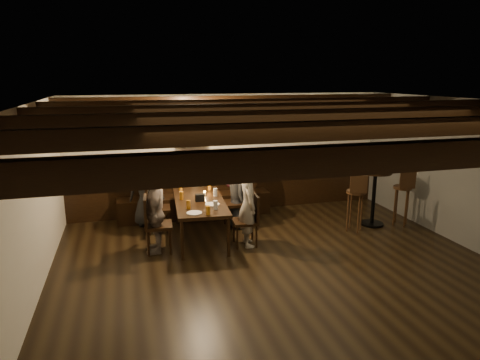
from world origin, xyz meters
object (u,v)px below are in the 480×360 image
object	(u,v)px
dining_table	(200,203)
person_left_far	(155,213)
chair_right_far	(246,230)
chair_left_far	(158,235)
person_bench_centre	(194,190)
bar_stool_right	(401,205)
person_left_near	(155,200)
person_right_near	(238,193)
person_bench_right	(241,186)
person_right_far	(248,205)
bar_stool_left	(355,210)
chair_left_near	(158,217)
person_bench_left	(147,190)
high_top_table	(374,189)
chair_right_near	(236,212)

from	to	relation	value
dining_table	person_left_far	bearing A→B (deg)	-149.04
dining_table	chair_right_far	world-z (taller)	chair_right_far
chair_left_far	person_bench_centre	distance (m)	1.69
chair_left_far	bar_stool_right	bearing A→B (deg)	95.20
person_left_near	person_right_near	bearing A→B (deg)	90.00
person_bench_centre	person_left_far	xyz separation A→B (m)	(-0.86, -1.44, 0.06)
person_bench_centre	person_bench_right	xyz separation A→B (m)	(0.89, -0.22, 0.07)
person_right_far	bar_stool_right	distance (m)	3.06
bar_stool_left	chair_left_near	bearing A→B (deg)	-177.16
person_left_near	person_bench_left	bearing A→B (deg)	-161.57
person_right_near	high_top_table	distance (m)	2.54
chair_left_near	bar_stool_left	bearing A→B (deg)	79.99
chair_right_near	chair_left_near	bearing A→B (deg)	90.00
chair_right_far	person_bench_right	bearing A→B (deg)	-7.67
chair_right_far	chair_left_far	bearing A→B (deg)	90.00
person_bench_centre	bar_stool_left	distance (m)	3.04
chair_left_near	person_right_near	bearing A→B (deg)	90.00
person_right_far	bar_stool_right	world-z (taller)	person_right_far
chair_left_far	person_bench_left	size ratio (longest dim) A/B	0.69
person_left_far	high_top_table	bearing A→B (deg)	97.47
person_bench_left	person_left_near	bearing A→B (deg)	108.43
high_top_table	bar_stool_right	distance (m)	0.60
chair_left_near	person_left_far	world-z (taller)	person_left_far
chair_left_near	person_left_far	size ratio (longest dim) A/B	0.71
chair_left_far	bar_stool_left	xyz separation A→B (m)	(3.51, 0.02, 0.11)
dining_table	person_bench_centre	bearing A→B (deg)	90.00
person_right_near	bar_stool_right	size ratio (longest dim) A/B	1.22
person_bench_centre	person_right_near	bearing A→B (deg)	141.34
person_bench_left	person_left_far	world-z (taller)	person_bench_left
chair_left_near	person_bench_centre	size ratio (longest dim) A/B	0.77
person_bench_centre	person_left_near	xyz separation A→B (m)	(-0.79, -0.54, 0.01)
person_bench_centre	bar_stool_right	world-z (taller)	person_bench_centre
bar_stool_right	chair_right_far	bearing A→B (deg)	-167.60
bar_stool_left	chair_right_near	bearing A→B (deg)	176.15
chair_right_near	person_bench_right	size ratio (longest dim) A/B	0.73
chair_right_near	high_top_table	distance (m)	2.60
chair_right_far	person_right_near	bearing A→B (deg)	-2.03
dining_table	bar_stool_left	size ratio (longest dim) A/B	1.76
chair_left_near	person_bench_centre	world-z (taller)	person_bench_centre
chair_right_near	person_bench_centre	size ratio (longest dim) A/B	0.81
bar_stool_left	bar_stool_right	xyz separation A→B (m)	(1.00, 0.05, 0.00)
chair_left_far	person_bench_left	distance (m)	1.42
person_bench_left	person_bench_centre	size ratio (longest dim) A/B	1.13
chair_left_near	person_bench_left	distance (m)	0.62
dining_table	bar_stool_left	world-z (taller)	bar_stool_left
dining_table	chair_right_far	xyz separation A→B (m)	(0.68, -0.50, -0.36)
high_top_table	person_bench_centre	bearing A→B (deg)	159.01
person_left_near	chair_left_far	bearing A→B (deg)	1.95
chair_right_far	person_bench_centre	size ratio (longest dim) A/B	0.73
chair_left_far	person_bench_centre	size ratio (longest dim) A/B	0.78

